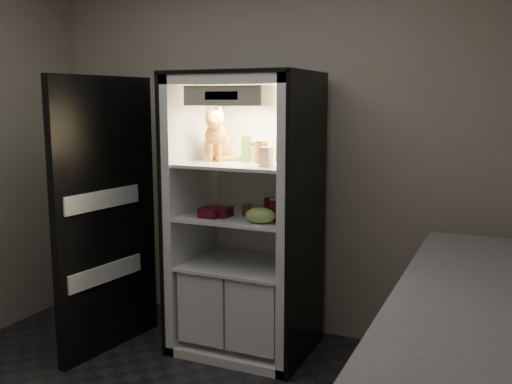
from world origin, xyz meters
TOP-DOWN VIEW (x-y plane):
  - room_shell at (0.00, 0.00)m, footprint 3.60×3.60m
  - refrigerator at (0.00, 1.38)m, footprint 0.90×0.72m
  - fridge_door at (-0.85, 0.97)m, footprint 0.17×0.87m
  - tabby_cat at (-0.22, 1.38)m, footprint 0.34×0.37m
  - parmesan_shaker at (0.01, 1.36)m, footprint 0.07×0.07m
  - mayo_tub at (0.02, 1.43)m, footprint 0.09×0.09m
  - salsa_jar at (0.12, 1.33)m, footprint 0.08×0.08m
  - pepper_jar at (0.25, 1.42)m, footprint 0.11×0.11m
  - cream_carton at (0.23, 1.18)m, footprint 0.07×0.07m
  - soda_can_a at (0.16, 1.39)m, footprint 0.07×0.07m
  - soda_can_b at (0.28, 1.39)m, footprint 0.06×0.06m
  - soda_can_c at (0.26, 1.25)m, footprint 0.07×0.07m
  - condiment_jar at (0.02, 1.32)m, footprint 0.06×0.06m
  - grape_bag at (0.21, 1.13)m, footprint 0.20×0.14m
  - berry_box_left at (-0.16, 1.16)m, footprint 0.13×0.13m
  - berry_box_right at (-0.11, 1.21)m, footprint 0.13×0.13m

SIDE VIEW (x-z plane):
  - refrigerator at x=0.00m, z-range -0.15..1.73m
  - fridge_door at x=-0.85m, z-range -0.01..1.84m
  - berry_box_right at x=-0.11m, z-range 0.94..1.00m
  - berry_box_left at x=-0.16m, z-range 0.94..1.00m
  - condiment_jar at x=0.02m, z-range 0.94..1.03m
  - grape_bag at x=0.21m, z-range 0.94..1.04m
  - soda_can_b at x=0.28m, z-range 0.94..1.05m
  - soda_can_a at x=0.16m, z-range 0.94..1.06m
  - soda_can_c at x=0.26m, z-range 0.94..1.08m
  - cream_carton at x=0.23m, z-range 1.29..1.41m
  - mayo_tub at x=0.02m, z-range 1.29..1.42m
  - salsa_jar at x=0.12m, z-range 1.29..1.43m
  - parmesan_shaker at x=0.01m, z-range 1.29..1.47m
  - pepper_jar at x=0.25m, z-range 1.29..1.47m
  - tabby_cat at x=-0.22m, z-range 1.24..1.61m
  - room_shell at x=0.00m, z-range -0.18..3.42m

